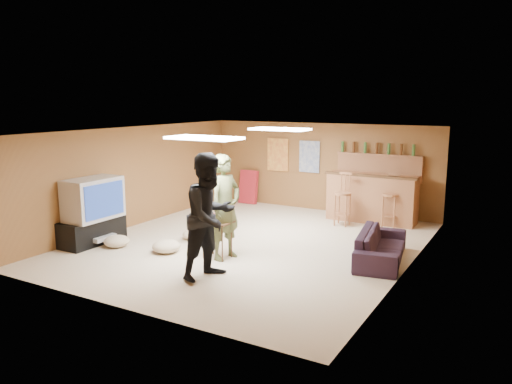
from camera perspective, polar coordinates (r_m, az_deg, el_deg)
The scene contains 32 objects.
ground at distance 9.81m, azimuth -0.58°, elevation -5.94°, with size 7.00×7.00×0.00m, color #C5B296.
ceiling at distance 9.43m, azimuth -0.61°, elevation 6.99°, with size 6.00×7.00×0.02m, color silver.
wall_back at distance 12.67m, azimuth 7.42°, elevation 2.84°, with size 6.00×0.02×2.20m, color brown.
wall_front at distance 6.84m, azimuth -15.59°, elevation -4.16°, with size 6.00×0.02×2.20m, color brown.
wall_left at distance 11.35m, azimuth -13.79°, elevation 1.72°, with size 0.02×7.00×2.20m, color brown.
wall_right at distance 8.48m, azimuth 17.20°, elevation -1.41°, with size 0.02×7.00×2.20m, color brown.
tv_stand at distance 10.30m, azimuth -18.18°, elevation -4.24°, with size 0.55×1.30×0.50m, color black.
dvd_box at distance 10.17m, azimuth -17.31°, elevation -4.96°, with size 0.35×0.50×0.08m, color #B2B2B7.
tv_body at distance 10.11m, azimuth -18.13°, elevation -0.73°, with size 0.60×1.10×0.80m, color #B2B2B7.
tv_screen at distance 9.88m, azimuth -16.92°, elevation -0.91°, with size 0.02×0.95×0.65m, color navy.
bar_counter at distance 11.75m, azimuth 13.11°, elevation -0.67°, with size 2.00×0.60×1.10m, color brown.
bar_lip at distance 11.42m, azimuth 12.86°, elevation 1.82°, with size 2.10×0.12×0.05m, color #3F2614.
bar_shelf at distance 12.04m, azimuth 13.92°, elevation 4.13°, with size 2.00×0.18×0.05m, color brown.
bar_backing at distance 12.10m, azimuth 13.88°, elevation 2.73°, with size 2.00×0.14×0.60m, color brown.
poster_left at distance 13.10m, azimuth 2.51°, elevation 4.28°, with size 0.60×0.03×0.85m, color #BF3F26.
poster_right at distance 12.72m, azimuth 6.13°, elevation 4.03°, with size 0.55×0.03×0.80m, color #334C99.
folding_chair_stack at distance 13.47m, azimuth -0.86°, elevation 0.60°, with size 0.50×0.14×0.90m, color #A61E29.
ceiling_panel_front at distance 8.17m, azimuth -5.95°, elevation 6.16°, with size 1.20×0.60×0.04m, color white.
ceiling_panel_back at distance 10.48m, azimuth 2.73°, elevation 7.18°, with size 1.20×0.60×0.04m, color white.
person_olive at distance 8.75m, azimuth -3.54°, elevation -1.73°, with size 0.68×0.44×1.86m, color #555B35.
person_black at distance 7.81m, azimuth -5.26°, elevation -2.78°, with size 0.97×0.75×1.99m, color black.
sofa at distance 9.01m, azimuth 14.10°, elevation -6.01°, with size 1.85×0.72×0.54m, color black.
tray_table at distance 8.91m, azimuth -4.43°, elevation -5.45°, with size 0.52×0.41×0.67m, color #3F2614.
cup_red_near at distance 8.91m, azimuth -4.88°, elevation -2.84°, with size 0.08×0.08×0.11m, color red.
cup_red_far at distance 8.68m, azimuth -4.28°, elevation -3.23°, with size 0.07×0.07×0.10m, color red.
cup_blue at distance 8.84m, azimuth -3.29°, elevation -2.97°, with size 0.07×0.07×0.10m, color #1735A0.
bar_stool_left at distance 11.24m, azimuth 9.87°, elevation -0.64°, with size 0.40×0.40×1.26m, color brown, non-canonical shape.
bar_stool_right at distance 11.35m, azimuth 15.14°, elevation -0.56°, with size 0.42×0.42×1.34m, color brown, non-canonical shape.
cushion_near_tv at distance 9.40m, azimuth -10.22°, elevation -6.12°, with size 0.52×0.52×0.23m, color tan.
cushion_mid at distance 10.17m, azimuth -7.16°, elevation -4.83°, with size 0.45×0.45×0.20m, color tan.
cushion_far at distance 9.96m, azimuth -15.64°, elevation -5.43°, with size 0.49×0.49×0.22m, color tan.
bottle_row at distance 12.02m, azimuth 13.65°, elevation 4.88°, with size 1.76×0.08×0.26m, color #3F7233, non-canonical shape.
Camera 1 is at (4.74, -8.12, 2.80)m, focal length 35.00 mm.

